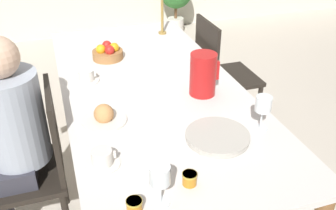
# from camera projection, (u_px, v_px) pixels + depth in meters

# --- Properties ---
(ground_plane) EXTENTS (20.00, 20.00, 0.00)m
(ground_plane) POSITION_uv_depth(u_px,v_px,m) (153.00, 180.00, 2.53)
(ground_plane) COLOR beige
(dining_table) EXTENTS (1.00, 2.16, 0.72)m
(dining_table) POSITION_uv_depth(u_px,v_px,m) (151.00, 97.00, 2.20)
(dining_table) COLOR silver
(dining_table) RESTS_ON ground_plane
(chair_person_side) EXTENTS (0.42, 0.42, 0.89)m
(chair_person_side) POSITION_uv_depth(u_px,v_px,m) (35.00, 165.00, 1.92)
(chair_person_side) COLOR black
(chair_person_side) RESTS_ON ground_plane
(chair_opposite) EXTENTS (0.42, 0.42, 0.89)m
(chair_opposite) POSITION_uv_depth(u_px,v_px,m) (220.00, 73.00, 2.86)
(chair_opposite) COLOR black
(chair_opposite) RESTS_ON ground_plane
(person_seated) EXTENTS (0.39, 0.41, 1.17)m
(person_seated) POSITION_uv_depth(u_px,v_px,m) (8.00, 132.00, 1.80)
(person_seated) COLOR #33333D
(person_seated) RESTS_ON ground_plane
(red_pitcher) EXTENTS (0.17, 0.14, 0.24)m
(red_pitcher) POSITION_uv_depth(u_px,v_px,m) (203.00, 74.00, 2.02)
(red_pitcher) COLOR red
(red_pitcher) RESTS_ON dining_table
(wine_glass_water) EXTENTS (0.08, 0.08, 0.17)m
(wine_glass_water) POSITION_uv_depth(u_px,v_px,m) (263.00, 106.00, 1.71)
(wine_glass_water) COLOR white
(wine_glass_water) RESTS_ON dining_table
(wine_glass_juice) EXTENTS (0.08, 0.08, 0.17)m
(wine_glass_juice) POSITION_uv_depth(u_px,v_px,m) (160.00, 177.00, 1.30)
(wine_glass_juice) COLOR white
(wine_glass_juice) RESTS_ON dining_table
(teacup_near_person) EXTENTS (0.15, 0.15, 0.07)m
(teacup_near_person) POSITION_uv_depth(u_px,v_px,m) (102.00, 159.00, 1.54)
(teacup_near_person) COLOR silver
(teacup_near_person) RESTS_ON dining_table
(teacup_across) EXTENTS (0.15, 0.15, 0.07)m
(teacup_across) POSITION_uv_depth(u_px,v_px,m) (86.00, 77.00, 2.19)
(teacup_across) COLOR silver
(teacup_across) RESTS_ON dining_table
(serving_tray) EXTENTS (0.29, 0.29, 0.03)m
(serving_tray) POSITION_uv_depth(u_px,v_px,m) (217.00, 137.00, 1.70)
(serving_tray) COLOR #B7B2A8
(serving_tray) RESTS_ON dining_table
(bread_plate) EXTENTS (0.22, 0.22, 0.10)m
(bread_plate) POSITION_uv_depth(u_px,v_px,m) (104.00, 116.00, 1.82)
(bread_plate) COLOR silver
(bread_plate) RESTS_ON dining_table
(jam_jar_amber) EXTENTS (0.06, 0.06, 0.05)m
(jam_jar_amber) POSITION_uv_depth(u_px,v_px,m) (190.00, 178.00, 1.44)
(jam_jar_amber) COLOR #C67A1E
(jam_jar_amber) RESTS_ON dining_table
(jam_jar_red) EXTENTS (0.06, 0.06, 0.05)m
(jam_jar_red) POSITION_uv_depth(u_px,v_px,m) (134.00, 205.00, 1.32)
(jam_jar_red) COLOR #C67A1E
(jam_jar_red) RESTS_ON dining_table
(fruit_bowl) EXTENTS (0.20, 0.20, 0.11)m
(fruit_bowl) POSITION_uv_depth(u_px,v_px,m) (108.00, 53.00, 2.47)
(fruit_bowl) COLOR #9E6B3D
(fruit_bowl) RESTS_ON dining_table
(candlestick_tall) EXTENTS (0.06, 0.06, 0.33)m
(candlestick_tall) POSITION_uv_depth(u_px,v_px,m) (162.00, 17.00, 2.84)
(candlestick_tall) COLOR olive
(candlestick_tall) RESTS_ON dining_table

